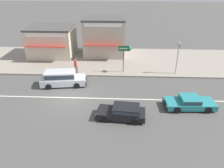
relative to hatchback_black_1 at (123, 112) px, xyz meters
name	(u,v)px	position (x,y,z in m)	size (l,w,h in m)	color
ground_plane	(70,98)	(-4.98, 2.96, -0.59)	(160.00, 160.00, 0.00)	#4C4947
lane_centre_stripe	(70,98)	(-4.98, 2.96, -0.59)	(50.40, 0.14, 0.01)	silver
kerb_strip	(86,60)	(-4.98, 12.79, -0.51)	(68.00, 10.00, 0.15)	gray
hatchback_black_1	(123,112)	(0.00, 0.00, 0.00)	(4.03, 2.03, 1.10)	black
sedan_teal_2	(190,102)	(5.72, 1.76, -0.06)	(4.35, 2.02, 1.06)	teal
minivan_silver_3	(62,78)	(-6.28, 5.52, 0.26)	(4.80, 2.33, 1.56)	#B7BABF
street_clock	(178,51)	(6.02, 8.75, 2.19)	(0.57, 0.22, 3.65)	#9E9EA3
arrow_signboard	(129,50)	(0.58, 8.85, 2.25)	(1.57, 0.69, 3.20)	#4C4C51
pedestrian_mid_kerb	(76,65)	(-5.39, 8.37, 0.55)	(0.34, 0.34, 1.69)	#4C4238
shopfront_corner_warung	(105,36)	(-2.58, 15.25, 2.10)	(5.62, 5.56, 5.07)	#B2A893
shopfront_mid_block	(52,41)	(-9.78, 14.48, 1.55)	(6.00, 5.83, 3.96)	beige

